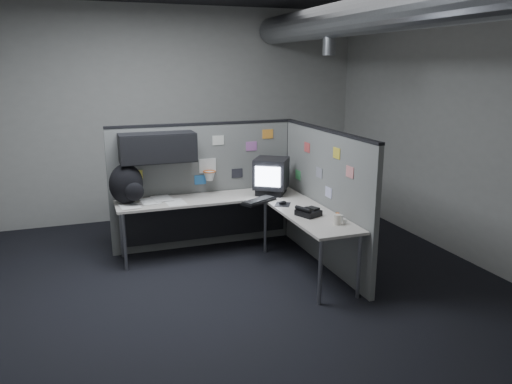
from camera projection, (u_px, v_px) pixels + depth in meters
name	position (u px, v px, depth m)	size (l,w,h in m)	color
room	(291.00, 89.00, 5.21)	(5.62, 5.62, 3.22)	black
partition_back	(193.00, 174.00, 6.34)	(2.44, 0.42, 1.63)	slate
partition_right	(324.00, 197.00, 5.90)	(0.07, 2.23, 1.63)	slate
desk	(235.00, 211.00, 6.08)	(2.31, 2.11, 0.73)	beige
monitor	(271.00, 176.00, 6.36)	(0.56, 0.56, 0.46)	black
keyboard	(259.00, 201.00, 6.00)	(0.50, 0.38, 0.04)	black
mouse	(283.00, 203.00, 5.91)	(0.25, 0.26, 0.05)	black
phone	(308.00, 212.00, 5.47)	(0.28, 0.29, 0.11)	black
bottles	(339.00, 219.00, 5.26)	(0.13, 0.18, 0.08)	silver
cup	(337.00, 220.00, 5.16)	(0.08, 0.08, 0.11)	silver
papers	(154.00, 202.00, 6.01)	(0.79, 0.54, 0.01)	white
backpack	(127.00, 185.00, 5.88)	(0.43, 0.39, 0.48)	black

